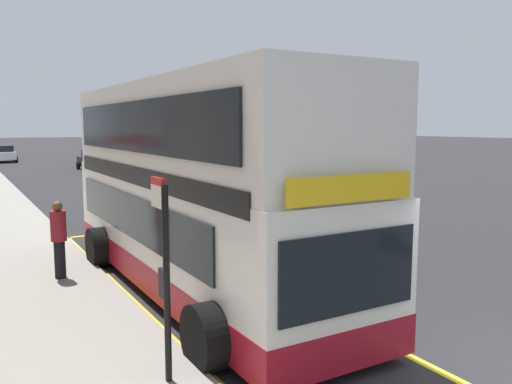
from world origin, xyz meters
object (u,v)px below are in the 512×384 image
double_decker_bus (194,194)px  parked_car_white_kerbside (95,154)px  parked_car_black_far (94,160)px  pedestrian_waiting_near_sign (59,236)px  parked_car_white_distant (4,154)px  bus_stop_sign (164,263)px

double_decker_bus → parked_car_white_kerbside: (7.34, 40.64, -1.26)m
parked_car_black_far → pedestrian_waiting_near_sign: 31.02m
parked_car_white_distant → parked_car_black_far: size_ratio=1.00×
parked_car_white_distant → pedestrian_waiting_near_sign: (-2.34, -43.75, 0.29)m
parked_car_black_far → pedestrian_waiting_near_sign: pedestrian_waiting_near_sign is taller
double_decker_bus → parked_car_white_distant: size_ratio=2.41×
parked_car_white_distant → pedestrian_waiting_near_sign: size_ratio=2.42×
parked_car_white_kerbside → parked_car_black_far: bearing=78.3°
pedestrian_waiting_near_sign → bus_stop_sign: bearing=-85.9°
parked_car_white_distant → parked_car_black_far: 14.70m
pedestrian_waiting_near_sign → parked_car_white_distant: bearing=86.9°
parked_car_white_distant → pedestrian_waiting_near_sign: bearing=86.4°
double_decker_bus → parked_car_black_far: bearing=80.8°
pedestrian_waiting_near_sign → double_decker_bus: bearing=-35.6°
parked_car_white_kerbside → pedestrian_waiting_near_sign: bearing=77.9°
bus_stop_sign → parked_car_white_distant: size_ratio=0.64×
parked_car_white_distant → parked_car_white_kerbside: 8.96m
bus_stop_sign → parked_car_white_kerbside: (9.44, 44.45, -0.93)m
double_decker_bus → pedestrian_waiting_near_sign: (-2.50, 1.79, -0.98)m
double_decker_bus → parked_car_white_kerbside: size_ratio=2.41×
parked_car_white_kerbside → pedestrian_waiting_near_sign: (-9.84, -38.85, 0.29)m
parked_car_white_distant → parked_car_white_kerbside: bearing=146.3°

